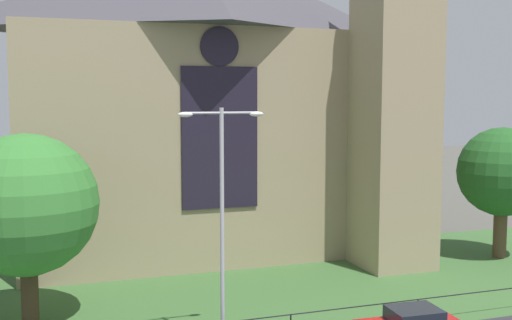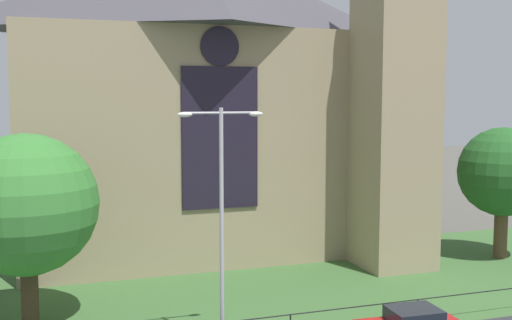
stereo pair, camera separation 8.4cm
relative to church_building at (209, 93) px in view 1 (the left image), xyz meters
The scene contains 7 objects.
ground 13.48m from the church_building, 91.21° to the right, with size 160.00×160.00×0.00m, color #56544C.
grass_verge 14.86m from the church_building, 90.98° to the right, with size 120.00×20.00×0.01m, color #3D6633.
church_building is the anchor object (origin of this frame).
iron_railing 18.74m from the church_building, 92.73° to the right, with size 24.22×0.07×1.13m.
tree_right_far 19.06m from the church_building, 25.31° to the right, with size 5.50×5.50×8.17m.
tree_left_near 16.23m from the church_building, 135.04° to the right, with size 6.17×6.17×8.45m.
streetlamp_near 17.29m from the church_building, 102.75° to the right, with size 3.37×0.26×9.57m.
Camera 1 is at (-9.85, -20.44, 9.91)m, focal length 43.64 mm.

